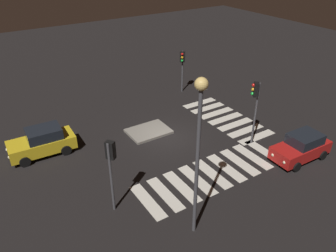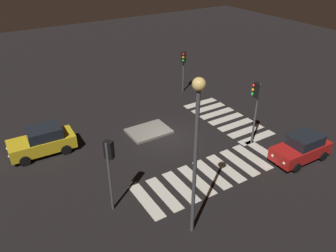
# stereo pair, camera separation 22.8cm
# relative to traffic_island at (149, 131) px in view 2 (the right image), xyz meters

# --- Properties ---
(ground_plane) EXTENTS (80.00, 80.00, 0.00)m
(ground_plane) POSITION_rel_traffic_island_xyz_m (0.79, -1.47, -0.09)
(ground_plane) COLOR black
(traffic_island) EXTENTS (3.07, 2.31, 0.18)m
(traffic_island) POSITION_rel_traffic_island_xyz_m (0.00, 0.00, 0.00)
(traffic_island) COLOR gray
(traffic_island) RESTS_ON ground
(car_yellow) EXTENTS (4.37, 2.16, 1.87)m
(car_yellow) POSITION_rel_traffic_island_xyz_m (-7.35, 1.37, 0.83)
(car_yellow) COLOR gold
(car_yellow) RESTS_ON ground
(car_red) EXTENTS (4.16, 2.04, 1.78)m
(car_red) POSITION_rel_traffic_island_xyz_m (6.73, -8.34, 0.79)
(car_red) COLOR red
(car_red) RESTS_ON ground
(traffic_light_south) EXTENTS (0.53, 0.54, 4.18)m
(traffic_light_south) POSITION_rel_traffic_island_xyz_m (-5.50, -6.02, 3.08)
(traffic_light_south) COLOR #47474C
(traffic_light_south) RESTS_ON ground
(traffic_light_east) EXTENTS (0.53, 0.54, 4.59)m
(traffic_light_east) POSITION_rel_traffic_island_xyz_m (5.32, -5.17, 3.39)
(traffic_light_east) COLOR #47474C
(traffic_light_east) RESTS_ON ground
(traffic_light_north) EXTENTS (0.54, 0.53, 3.93)m
(traffic_light_north) POSITION_rel_traffic_island_xyz_m (6.41, 4.88, 2.89)
(traffic_light_north) COLOR #47474C
(traffic_light_north) RESTS_ON ground
(street_lamp) EXTENTS (0.56, 0.56, 8.13)m
(street_lamp) POSITION_rel_traffic_island_xyz_m (-2.90, -9.60, 5.41)
(street_lamp) COLOR #47474C
(street_lamp) RESTS_ON ground
(crosswalk_near) EXTENTS (9.90, 3.20, 0.02)m
(crosswalk_near) POSITION_rel_traffic_island_xyz_m (0.79, -6.55, -0.08)
(crosswalk_near) COLOR silver
(crosswalk_near) RESTS_ON ground
(crosswalk_side) EXTENTS (3.20, 7.60, 0.02)m
(crosswalk_side) POSITION_rel_traffic_island_xyz_m (6.33, -1.47, -0.08)
(crosswalk_side) COLOR silver
(crosswalk_side) RESTS_ON ground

